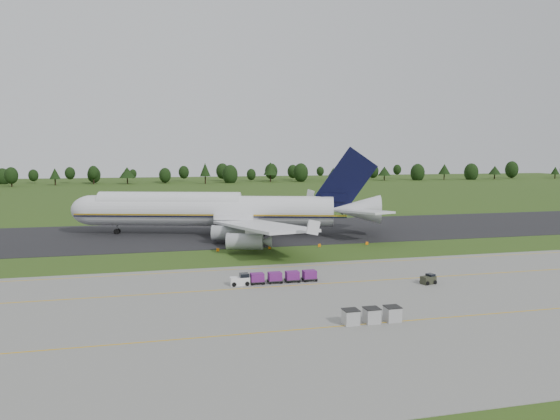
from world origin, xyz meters
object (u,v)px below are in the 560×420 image
object	(u,v)px
aircraft	(217,210)
utility_cart	(428,280)
uld_row	(372,315)
baggage_train	(273,277)
edge_markers	(295,247)

from	to	relation	value
aircraft	utility_cart	distance (m)	56.57
aircraft	uld_row	world-z (taller)	aircraft
baggage_train	utility_cart	xyz separation A→B (m)	(20.79, -5.60, -0.27)
baggage_train	edge_markers	world-z (taller)	baggage_train
baggage_train	utility_cart	size ratio (longest dim) A/B	5.54
aircraft	uld_row	size ratio (longest dim) A/B	10.69
baggage_train	uld_row	world-z (taller)	uld_row
aircraft	utility_cart	bearing A→B (deg)	-66.37
aircraft	utility_cart	world-z (taller)	aircraft
uld_row	baggage_train	bearing A→B (deg)	107.69
utility_cart	edge_markers	xyz separation A→B (m)	(-10.36, 31.75, -0.32)
utility_cart	edge_markers	world-z (taller)	utility_cart
aircraft	baggage_train	distance (m)	46.30
baggage_train	aircraft	bearing A→B (deg)	92.24
utility_cart	edge_markers	distance (m)	33.40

